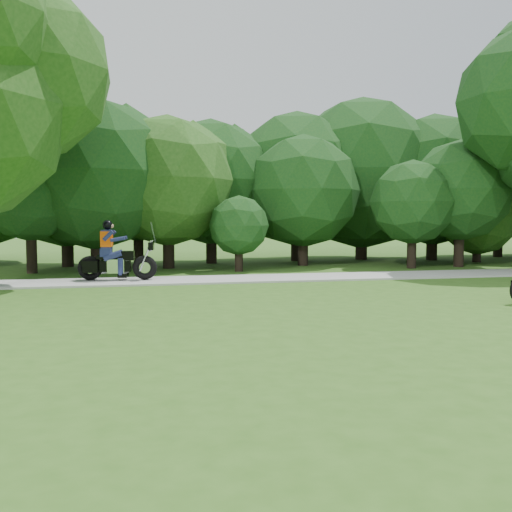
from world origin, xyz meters
name	(u,v)px	position (x,y,z in m)	size (l,w,h in m)	color
ground	(426,319)	(0.00, 0.00, 0.00)	(100.00, 100.00, 0.00)	#305A19
walkway	(306,277)	(0.00, 8.00, 0.03)	(60.00, 2.20, 0.06)	#9F9F9A
tree_line	(287,183)	(1.19, 14.59, 3.62)	(39.97, 11.99, 7.88)	black
touring_motorcycle	(112,258)	(-6.34, 8.29, 0.75)	(2.50, 0.94, 1.91)	black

